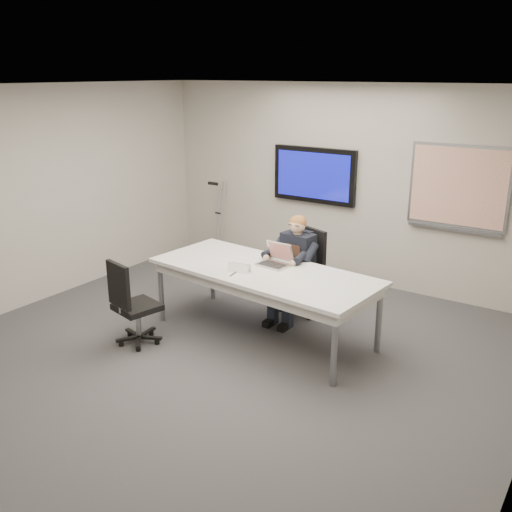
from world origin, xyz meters
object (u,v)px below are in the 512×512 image
Objects in this scene: seated_person at (290,279)px; office_chair_far at (301,288)px; office_chair_near at (135,318)px; laptop at (276,259)px; conference_table at (264,277)px.

office_chair_far is at bearing 92.31° from seated_person.
seated_person is at bearing -112.13° from office_chair_near.
seated_person is at bearing -73.11° from office_chair_far.
office_chair_far is 0.79m from laptop.
office_chair_far is 0.84× the size of seated_person.
office_chair_far is (0.04, 0.81, -0.38)m from conference_table.
office_chair_far is 2.12m from office_chair_near.
office_chair_near is at bearing -118.83° from seated_person.
conference_table is 0.60m from seated_person.
laptop is at bearing -84.60° from seated_person.
seated_person is at bearing 92.65° from conference_table.
conference_table is at bearing -124.31° from office_chair_near.
laptop is (1.09, 1.22, 0.56)m from office_chair_near.
conference_table is 2.72× the size of office_chair_near.
laptop is (-0.02, -0.58, 0.53)m from office_chair_far.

